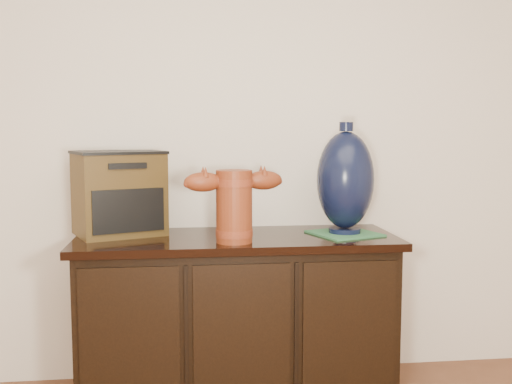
{
  "coord_description": "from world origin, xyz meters",
  "views": [
    {
      "loc": [
        -0.23,
        -0.47,
        1.24
      ],
      "look_at": [
        0.08,
        2.18,
        0.96
      ],
      "focal_mm": 42.0,
      "sensor_mm": 36.0,
      "label": 1
    }
  ],
  "objects": [
    {
      "name": "room",
      "position": [
        0.0,
        0.0,
        1.3
      ],
      "size": [
        5.0,
        5.0,
        5.0
      ],
      "color": "brown",
      "rests_on": "ground"
    },
    {
      "name": "sideboard",
      "position": [
        0.0,
        2.23,
        0.39
      ],
      "size": [
        1.46,
        0.56,
        0.75
      ],
      "color": "black",
      "rests_on": "ground"
    },
    {
      "name": "terracotta_vessel",
      "position": [
        -0.02,
        2.08,
        0.93
      ],
      "size": [
        0.44,
        0.19,
        0.31
      ],
      "rotation": [
        0.0,
        0.0,
        0.21
      ],
      "color": "maroon",
      "rests_on": "sideboard"
    },
    {
      "name": "tv_radio",
      "position": [
        -0.54,
        2.34,
        0.95
      ],
      "size": [
        0.47,
        0.43,
        0.39
      ],
      "rotation": [
        0.0,
        0.0,
        0.38
      ],
      "color": "#422E10",
      "rests_on": "sideboard"
    },
    {
      "name": "green_mat",
      "position": [
        0.5,
        2.22,
        0.76
      ],
      "size": [
        0.35,
        0.35,
        0.01
      ],
      "primitive_type": "cube",
      "rotation": [
        0.0,
        0.0,
        0.35
      ],
      "color": "#326F42",
      "rests_on": "sideboard"
    },
    {
      "name": "lamp_base",
      "position": [
        0.5,
        2.22,
        1.01
      ],
      "size": [
        0.34,
        0.34,
        0.51
      ],
      "rotation": [
        0.0,
        0.0,
        0.35
      ],
      "color": "black",
      "rests_on": "green_mat"
    },
    {
      "name": "spray_can",
      "position": [
        0.01,
        2.44,
        0.83
      ],
      "size": [
        0.05,
        0.05,
        0.16
      ],
      "color": "#590F1A",
      "rests_on": "sideboard"
    }
  ]
}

